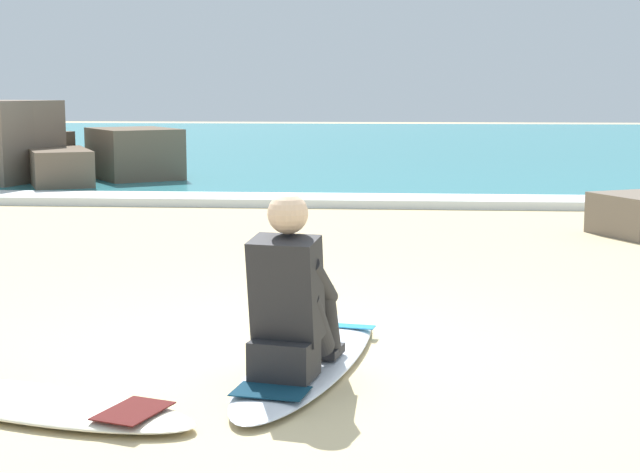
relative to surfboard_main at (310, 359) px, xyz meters
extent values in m
plane|color=#CCB584|center=(-0.07, 0.11, -0.04)|extent=(80.00, 80.00, 0.00)
cube|color=teal|center=(-0.07, 21.35, 0.01)|extent=(80.00, 28.00, 0.10)
cube|color=white|center=(-0.07, 7.65, 0.02)|extent=(80.00, 0.90, 0.11)
ellipsoid|color=silver|center=(0.00, 0.00, 0.00)|extent=(0.93, 2.36, 0.07)
cube|color=#1E7FB7|center=(0.12, 0.64, 0.04)|extent=(0.49, 0.18, 0.01)
cube|color=#0A2C40|center=(-0.13, -0.72, 0.04)|extent=(0.40, 0.30, 0.01)
cube|color=#232326|center=(-0.09, -0.50, 0.14)|extent=(0.37, 0.32, 0.20)
cylinder|color=#232326|center=(-0.15, -0.29, 0.29)|extent=(0.23, 0.43, 0.43)
cylinder|color=#232326|center=(-0.12, -0.09, 0.26)|extent=(0.17, 0.28, 0.42)
cube|color=#232326|center=(-0.11, -0.02, 0.07)|extent=(0.14, 0.24, 0.05)
cylinder|color=#232326|center=(0.05, -0.34, 0.29)|extent=(0.23, 0.43, 0.43)
cylinder|color=#232326|center=(0.11, -0.14, 0.26)|extent=(0.17, 0.28, 0.42)
cube|color=#232326|center=(0.13, -0.07, 0.07)|extent=(0.14, 0.24, 0.05)
cube|color=#232326|center=(-0.08, -0.46, 0.49)|extent=(0.40, 0.36, 0.57)
sphere|color=beige|center=(-0.08, -0.43, 0.88)|extent=(0.21, 0.21, 0.21)
cylinder|color=#232326|center=(-0.19, -0.28, 0.52)|extent=(0.17, 0.41, 0.31)
cylinder|color=#232326|center=(0.09, -0.34, 0.52)|extent=(0.17, 0.41, 0.31)
ellipsoid|color=#EFE5C6|center=(-1.27, -0.88, 0.00)|extent=(1.86, 1.07, 0.07)
cube|color=#4A1311|center=(-0.73, -1.06, 0.04)|extent=(0.34, 0.42, 0.01)
cube|color=brown|center=(-4.64, 9.17, 0.28)|extent=(1.50, 1.91, 0.63)
cube|color=brown|center=(-3.75, 10.22, 0.42)|extent=(1.86, 1.96, 0.91)
cube|color=brown|center=(-5.48, 9.92, 0.39)|extent=(1.49, 1.60, 0.85)
camera|label=1|loc=(0.46, -5.28, 1.51)|focal=54.41mm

